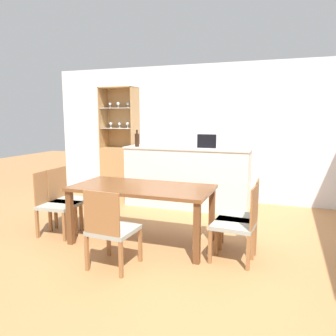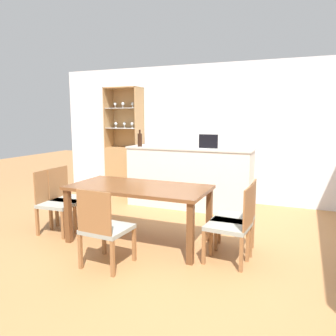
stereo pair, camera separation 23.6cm
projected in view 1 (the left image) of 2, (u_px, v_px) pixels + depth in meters
name	position (u px, v px, depth m)	size (l,w,h in m)	color
ground_plane	(169.00, 250.00, 3.91)	(18.00, 18.00, 0.00)	#B27A47
wall_back	(216.00, 133.00, 6.16)	(6.80, 0.06, 2.55)	silver
kitchen_counter	(187.00, 177.00, 5.74)	(2.19, 0.59, 1.06)	silver
display_cabinet	(120.00, 163.00, 6.71)	(0.73, 0.38, 2.16)	tan
dining_table	(142.00, 193.00, 4.09)	(1.75, 0.86, 0.73)	brown
dining_chair_side_right_far	(241.00, 216.00, 3.84)	(0.45, 0.45, 0.86)	#999E93
dining_chair_side_right_near	(238.00, 223.00, 3.59)	(0.48, 0.48, 0.86)	#999E93
dining_chair_side_left_far	(68.00, 199.00, 4.65)	(0.46, 0.46, 0.86)	#999E93
dining_chair_head_near	(111.00, 229.00, 3.40)	(0.47, 0.47, 0.86)	#999E93
dining_chair_side_left_near	(56.00, 203.00, 4.41)	(0.48, 0.48, 0.86)	#999E93
microwave	(213.00, 141.00, 5.44)	(0.49, 0.35, 0.26)	silver
wine_bottle	(137.00, 140.00, 5.76)	(0.08, 0.08, 0.30)	black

